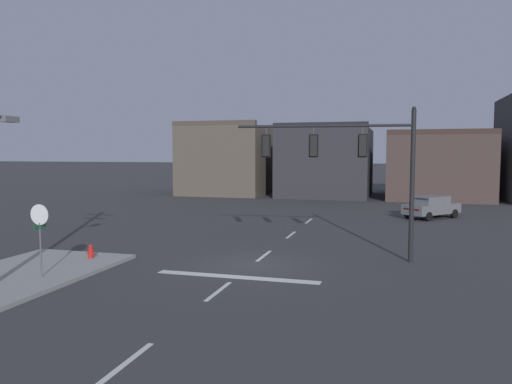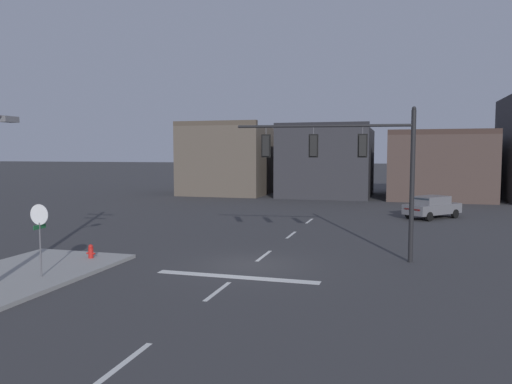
{
  "view_description": "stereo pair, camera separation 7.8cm",
  "coord_description": "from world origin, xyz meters",
  "views": [
    {
      "loc": [
        5.74,
        -19.5,
        4.71
      ],
      "look_at": [
        -0.71,
        3.18,
        2.82
      ],
      "focal_mm": 34.69,
      "sensor_mm": 36.0,
      "label": 1
    },
    {
      "loc": [
        5.81,
        -19.48,
        4.71
      ],
      "look_at": [
        -0.71,
        3.18,
        2.82
      ],
      "focal_mm": 34.69,
      "sensor_mm": 36.0,
      "label": 2
    }
  ],
  "objects": [
    {
      "name": "ground_plane",
      "position": [
        0.0,
        0.0,
        0.0
      ],
      "size": [
        400.0,
        400.0,
        0.0
      ],
      "primitive_type": "plane",
      "color": "#353538"
    },
    {
      "name": "fire_hydrant",
      "position": [
        -6.9,
        -1.18,
        0.33
      ],
      "size": [
        0.4,
        0.3,
        0.75
      ],
      "color": "red",
      "rests_on": "ground"
    },
    {
      "name": "stop_bar_paint",
      "position": [
        0.0,
        -2.0,
        0.0
      ],
      "size": [
        6.4,
        0.5,
        0.01
      ],
      "primitive_type": "cube",
      "color": "silver",
      "rests_on": "ground"
    },
    {
      "name": "car_lot_nearside",
      "position": [
        8.19,
        17.79,
        0.86
      ],
      "size": [
        4.23,
        4.51,
        1.61
      ],
      "color": "slate",
      "rests_on": "ground"
    },
    {
      "name": "signal_mast_near_side",
      "position": [
        3.93,
        2.24,
        4.48
      ],
      "size": [
        7.61,
        1.0,
        6.65
      ],
      "color": "black",
      "rests_on": "ground"
    },
    {
      "name": "building_row",
      "position": [
        10.4,
        34.63,
        4.26
      ],
      "size": [
        50.87,
        13.54,
        11.25
      ],
      "color": "brown",
      "rests_on": "ground"
    },
    {
      "name": "stop_sign",
      "position": [
        -6.75,
        -4.46,
        2.14
      ],
      "size": [
        0.76,
        0.64,
        2.83
      ],
      "color": "#56565B",
      "rests_on": "ground"
    },
    {
      "name": "lane_centreline",
      "position": [
        0.0,
        2.0,
        0.0
      ],
      "size": [
        0.16,
        26.4,
        0.01
      ],
      "color": "silver",
      "rests_on": "ground"
    },
    {
      "name": "sidewalk_near_corner",
      "position": [
        -7.92,
        -4.0,
        0.07
      ],
      "size": [
        5.0,
        8.0,
        0.15
      ],
      "primitive_type": "cube",
      "color": "gray",
      "rests_on": "ground"
    }
  ]
}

